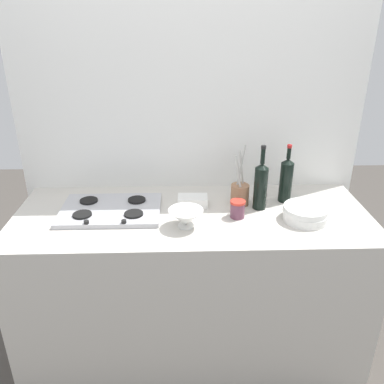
% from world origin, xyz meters
% --- Properties ---
extents(ground_plane, '(6.00, 6.00, 0.00)m').
position_xyz_m(ground_plane, '(0.00, 0.00, 0.00)').
color(ground_plane, '#47423D').
rests_on(ground_plane, ground).
extents(counter_block, '(1.80, 0.70, 0.90)m').
position_xyz_m(counter_block, '(0.00, 0.00, 0.45)').
color(counter_block, beige).
rests_on(counter_block, ground).
extents(backsplash_panel, '(1.90, 0.06, 2.40)m').
position_xyz_m(backsplash_panel, '(0.00, 0.38, 1.20)').
color(backsplash_panel, white).
rests_on(backsplash_panel, ground).
extents(stovetop_hob, '(0.50, 0.35, 0.04)m').
position_xyz_m(stovetop_hob, '(-0.41, 0.03, 0.91)').
color(stovetop_hob, '#B2B2B7').
rests_on(stovetop_hob, counter_block).
extents(plate_stack, '(0.22, 0.22, 0.07)m').
position_xyz_m(plate_stack, '(0.55, -0.08, 0.94)').
color(plate_stack, white).
rests_on(plate_stack, counter_block).
extents(wine_bottle_leftmost, '(0.07, 0.07, 0.34)m').
position_xyz_m(wine_bottle_leftmost, '(0.35, 0.05, 1.03)').
color(wine_bottle_leftmost, black).
rests_on(wine_bottle_leftmost, counter_block).
extents(wine_bottle_mid_left, '(0.07, 0.07, 0.32)m').
position_xyz_m(wine_bottle_mid_left, '(0.50, 0.13, 1.03)').
color(wine_bottle_mid_left, black).
rests_on(wine_bottle_mid_left, counter_block).
extents(mixing_bowl, '(0.17, 0.17, 0.09)m').
position_xyz_m(mixing_bowl, '(-0.03, -0.13, 0.95)').
color(mixing_bowl, white).
rests_on(mixing_bowl, counter_block).
extents(butter_dish, '(0.16, 0.10, 0.05)m').
position_xyz_m(butter_dish, '(0.01, 0.09, 0.93)').
color(butter_dish, white).
rests_on(butter_dish, counter_block).
extents(utensil_crock, '(0.10, 0.10, 0.32)m').
position_xyz_m(utensil_crock, '(0.25, 0.10, 0.96)').
color(utensil_crock, '#996B4C').
rests_on(utensil_crock, counter_block).
extents(condiment_jar_front, '(0.07, 0.07, 0.09)m').
position_xyz_m(condiment_jar_front, '(0.22, -0.05, 0.95)').
color(condiment_jar_front, '#66384C').
rests_on(condiment_jar_front, counter_block).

